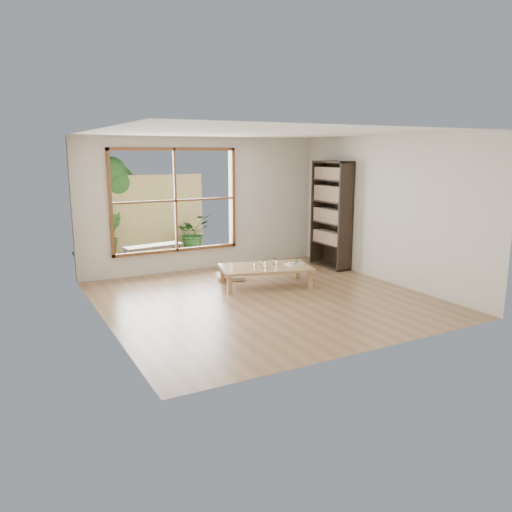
# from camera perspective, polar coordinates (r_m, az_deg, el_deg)

# --- Properties ---
(ground) EXTENTS (5.00, 5.00, 0.00)m
(ground) POSITION_cam_1_polar(r_m,az_deg,el_deg) (8.09, 0.85, -4.84)
(ground) COLOR #986D4C
(ground) RESTS_ON ground
(low_table) EXTENTS (1.74, 1.25, 0.34)m
(low_table) POSITION_cam_1_polar(r_m,az_deg,el_deg) (8.79, 1.08, -1.45)
(low_table) COLOR #A78051
(low_table) RESTS_ON ground
(floor_cushion) EXTENTS (0.61, 0.61, 0.07)m
(floor_cushion) POSITION_cam_1_polar(r_m,az_deg,el_deg) (9.35, -3.03, -2.33)
(floor_cushion) COLOR beige
(floor_cushion) RESTS_ON ground
(bookshelf) EXTENTS (0.34, 0.96, 2.14)m
(bookshelf) POSITION_cam_1_polar(r_m,az_deg,el_deg) (10.21, 8.61, 4.67)
(bookshelf) COLOR black
(bookshelf) RESTS_ON ground
(glass_tall) EXTENTS (0.06, 0.06, 0.12)m
(glass_tall) POSITION_cam_1_polar(r_m,az_deg,el_deg) (8.67, 0.90, -0.96)
(glass_tall) COLOR silver
(glass_tall) RESTS_ON low_table
(glass_mid) EXTENTS (0.07, 0.07, 0.10)m
(glass_mid) POSITION_cam_1_polar(r_m,az_deg,el_deg) (8.93, 2.12, -0.63)
(glass_mid) COLOR silver
(glass_mid) RESTS_ON low_table
(glass_short) EXTENTS (0.07, 0.07, 0.09)m
(glass_short) POSITION_cam_1_polar(r_m,az_deg,el_deg) (8.90, 0.72, -0.73)
(glass_short) COLOR silver
(glass_short) RESTS_ON low_table
(glass_small) EXTENTS (0.05, 0.05, 0.07)m
(glass_small) POSITION_cam_1_polar(r_m,az_deg,el_deg) (8.79, -0.33, -0.95)
(glass_small) COLOR silver
(glass_small) RESTS_ON low_table
(food_tray) EXTENTS (0.31, 0.23, 0.09)m
(food_tray) POSITION_cam_1_polar(r_m,az_deg,el_deg) (8.94, 4.41, -0.85)
(food_tray) COLOR white
(food_tray) RESTS_ON low_table
(deck) EXTENTS (2.80, 2.00, 0.05)m
(deck) POSITION_cam_1_polar(r_m,az_deg,el_deg) (11.05, -10.91, -0.50)
(deck) COLOR #3E362D
(deck) RESTS_ON ground
(garden_bench) EXTENTS (1.26, 0.54, 0.39)m
(garden_bench) POSITION_cam_1_polar(r_m,az_deg,el_deg) (10.64, -11.64, 0.92)
(garden_bench) COLOR black
(garden_bench) RESTS_ON deck
(bamboo_fence) EXTENTS (2.80, 0.06, 1.80)m
(bamboo_fence) POSITION_cam_1_polar(r_m,az_deg,el_deg) (11.85, -12.54, 4.68)
(bamboo_fence) COLOR #D5C36D
(bamboo_fence) RESTS_ON ground
(shrub_right) EXTENTS (0.94, 0.87, 0.86)m
(shrub_right) POSITION_cam_1_polar(r_m,az_deg,el_deg) (11.81, -7.23, 2.65)
(shrub_right) COLOR #326A27
(shrub_right) RESTS_ON deck
(shrub_left) EXTENTS (0.61, 0.52, 1.01)m
(shrub_left) POSITION_cam_1_polar(r_m,az_deg,el_deg) (11.27, -16.37, 2.23)
(shrub_left) COLOR #326A27
(shrub_left) RESTS_ON deck
(garden_tree) EXTENTS (1.04, 0.85, 2.22)m
(garden_tree) POSITION_cam_1_polar(r_m,az_deg,el_deg) (11.92, -16.26, 8.03)
(garden_tree) COLOR #4C3D2D
(garden_tree) RESTS_ON ground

